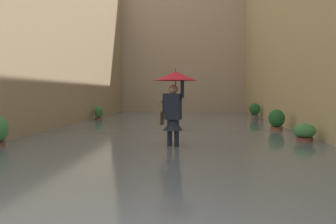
% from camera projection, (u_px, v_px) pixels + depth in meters
% --- Properties ---
extents(ground_plane, '(60.00, 60.00, 0.00)m').
position_uv_depth(ground_plane, '(173.00, 133.00, 14.06)').
color(ground_plane, gray).
extents(flood_water, '(9.19, 29.42, 0.20)m').
position_uv_depth(flood_water, '(173.00, 130.00, 14.05)').
color(flood_water, slate).
rests_on(flood_water, ground_plane).
extents(building_facade_far, '(11.99, 1.80, 10.15)m').
position_uv_depth(building_facade_far, '(183.00, 42.00, 26.36)').
color(building_facade_far, tan).
rests_on(building_facade_far, ground_plane).
extents(person_wading, '(1.02, 1.02, 2.07)m').
position_uv_depth(person_wading, '(174.00, 94.00, 9.07)').
color(person_wading, '#4C4233').
rests_on(person_wading, ground_plane).
extents(potted_plant_far_left, '(0.56, 0.56, 0.91)m').
position_uv_depth(potted_plant_far_left, '(277.00, 121.00, 12.99)').
color(potted_plant_far_left, '#9E563D').
rests_on(potted_plant_far_left, ground_plane).
extents(potted_plant_near_left, '(0.55, 0.55, 0.97)m').
position_uv_depth(potted_plant_near_left, '(255.00, 111.00, 18.90)').
color(potted_plant_near_left, '#66605B').
rests_on(potted_plant_near_left, ground_plane).
extents(potted_plant_near_right, '(0.40, 0.40, 0.83)m').
position_uv_depth(potted_plant_near_right, '(99.00, 114.00, 18.37)').
color(potted_plant_near_right, brown).
rests_on(potted_plant_near_right, ground_plane).
extents(potted_plant_mid_left, '(0.60, 0.60, 0.67)m').
position_uv_depth(potted_plant_mid_left, '(304.00, 134.00, 10.04)').
color(potted_plant_mid_left, brown).
rests_on(potted_plant_mid_left, ground_plane).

